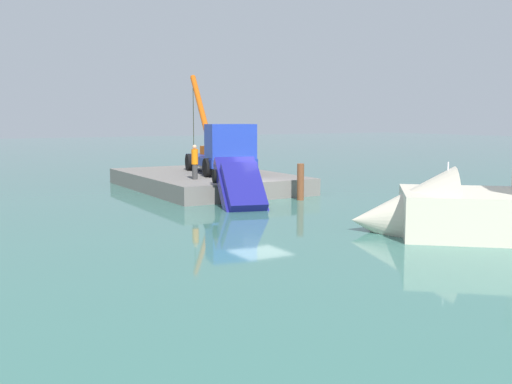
{
  "coord_description": "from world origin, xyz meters",
  "views": [
    {
      "loc": [
        24.15,
        -14.27,
        3.99
      ],
      "look_at": [
        0.36,
        -0.43,
        0.53
      ],
      "focal_mm": 41.45,
      "sensor_mm": 36.0,
      "label": 1
    }
  ],
  "objects": [
    {
      "name": "ground",
      "position": [
        0.0,
        0.0,
        0.0
      ],
      "size": [
        200.0,
        200.0,
        0.0
      ],
      "primitive_type": "plane",
      "color": "#386B60"
    },
    {
      "name": "dock",
      "position": [
        -6.07,
        0.0,
        0.44
      ],
      "size": [
        11.55,
        7.6,
        0.89
      ],
      "primitive_type": "cube",
      "color": "slate",
      "rests_on": "ground"
    },
    {
      "name": "crane_truck",
      "position": [
        -5.14,
        0.63,
        2.26
      ],
      "size": [
        10.07,
        3.74,
        5.95
      ],
      "color": "navy",
      "rests_on": "dock"
    },
    {
      "name": "dock_worker",
      "position": [
        -3.26,
        -1.92,
        1.78
      ],
      "size": [
        0.34,
        0.34,
        1.76
      ],
      "color": "#353535",
      "rests_on": "dock"
    },
    {
      "name": "salvaged_car",
      "position": [
        1.43,
        -1.72,
        0.59
      ],
      "size": [
        4.32,
        2.95,
        3.46
      ],
      "color": "navy",
      "rests_on": "ground"
    },
    {
      "name": "moored_yacht",
      "position": [
        11.36,
        2.88,
        0.7
      ],
      "size": [
        10.53,
        11.35,
        6.5
      ],
      "color": "beige",
      "rests_on": "ground"
    },
    {
      "name": "piling_near",
      "position": [
        0.44,
        -1.88,
        0.83
      ],
      "size": [
        0.4,
        0.4,
        1.66
      ],
      "primitive_type": "cylinder",
      "color": "brown",
      "rests_on": "ground"
    },
    {
      "name": "piling_mid",
      "position": [
        0.53,
        1.99,
        0.89
      ],
      "size": [
        0.34,
        0.34,
        1.79
      ],
      "primitive_type": "cylinder",
      "color": "brown",
      "rests_on": "ground"
    }
  ]
}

